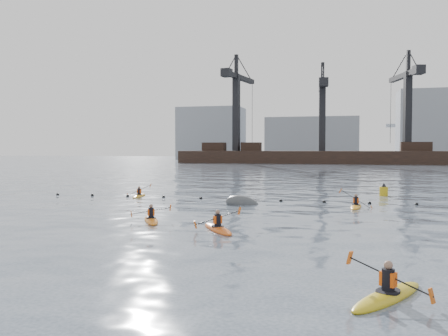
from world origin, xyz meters
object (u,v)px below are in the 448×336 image
Objects in this scene: kayaker_0 at (218,228)px; kayaker_3 at (356,206)px; nav_buoy at (384,191)px; kayaker_5 at (139,195)px; kayaker_1 at (388,294)px; mooring_buoy at (243,204)px; kayaker_2 at (151,219)px.

kayaker_3 is at bearing 24.54° from kayaker_0.
nav_buoy is (8.67, 18.47, 0.26)m from kayaker_0.
kayaker_5 is at bearing -163.76° from nav_buoy.
kayaker_3 is 16.42m from kayaker_5.
kayaker_1 is at bearing -60.19° from kayaker_5.
kayaker_3 is 7.34m from mooring_buoy.
kayaker_2 is 0.99× the size of kayaker_3.
kayaker_2 is 13.40m from kayaker_3.
kayaker_2 is 8.92m from mooring_buoy.
kayaker_0 is 1.02× the size of kayaker_3.
kayaker_0 reaches higher than kayaker_2.
kayaker_3 is (-0.31, 18.74, -0.01)m from kayaker_1.
nav_buoy is (2.00, 26.98, 0.26)m from kayaker_1.
mooring_buoy is at bearing 61.90° from kayaker_0.
kayaker_0 is at bearing -84.48° from mooring_buoy.
mooring_buoy is 12.76m from nav_buoy.
nav_buoy reaches higher than kayaker_0.
mooring_buoy is (8.83, -2.96, -0.09)m from kayaker_5.
kayaker_1 is at bearing -85.55° from kayaker_0.
kayaker_3 reaches higher than kayaker_5.
kayaker_0 reaches higher than mooring_buoy.
kayaker_0 is 10.81m from kayaker_1.
mooring_buoy is at bearing 143.20° from kayaker_1.
kayaker_0 is at bearing -115.14° from nav_buoy.
kayaker_2 is 1.33× the size of mooring_buoy.
kayaker_1 reaches higher than kayaker_2.
kayaker_5 is at bearing 88.92° from kayaker_2.
kayaker_1 reaches higher than kayaker_0.
kayaker_3 is at bearing -17.55° from kayaker_5.
kayaker_1 is 14.80m from kayaker_2.
kayaker_3 is (10.36, 8.49, -0.00)m from kayaker_2.
kayaker_3 is 8.56m from nav_buoy.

